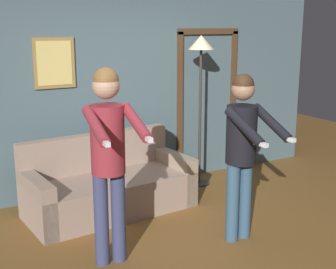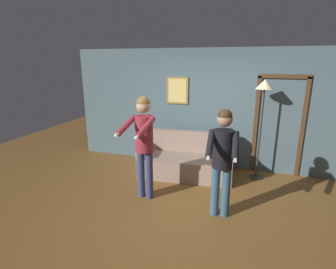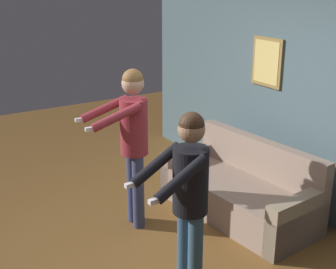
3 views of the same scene
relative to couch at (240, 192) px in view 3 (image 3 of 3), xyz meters
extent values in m
plane|color=brown|center=(0.34, -1.32, -0.28)|extent=(12.00, 12.00, 0.00)
cube|color=#495F67|center=(0.34, 0.70, 1.02)|extent=(6.40, 0.06, 2.60)
cube|color=olive|center=(-0.38, 0.65, 1.41)|extent=(0.49, 0.02, 0.60)
cube|color=#D8BE67|center=(-0.38, 0.64, 1.41)|extent=(0.41, 0.01, 0.52)
cube|color=gray|center=(0.00, -0.04, -0.07)|extent=(1.97, 1.01, 0.42)
cube|color=gray|center=(-0.03, 0.31, 0.37)|extent=(1.91, 0.30, 0.45)
cube|color=gray|center=(-0.86, -0.12, 0.01)|extent=(0.23, 0.86, 0.58)
cube|color=gray|center=(0.87, 0.03, 0.01)|extent=(0.23, 0.86, 0.58)
cylinder|color=navy|center=(-0.52, -1.14, 0.15)|extent=(0.13, 0.13, 0.86)
cylinder|color=navy|center=(-0.36, -1.16, 0.15)|extent=(0.13, 0.13, 0.86)
cylinder|color=maroon|center=(-0.44, -1.15, 0.88)|extent=(0.30, 0.30, 0.61)
sphere|color=tan|center=(-0.44, -1.15, 1.36)|extent=(0.24, 0.24, 0.24)
sphere|color=brown|center=(-0.44, -1.15, 1.40)|extent=(0.22, 0.22, 0.22)
cylinder|color=maroon|center=(-0.63, -1.39, 1.07)|extent=(0.13, 0.54, 0.25)
cube|color=white|center=(-0.65, -1.64, 0.99)|extent=(0.05, 0.15, 0.04)
cylinder|color=maroon|center=(-0.29, -1.42, 1.07)|extent=(0.13, 0.54, 0.25)
cube|color=white|center=(-0.32, -1.67, 0.99)|extent=(0.05, 0.15, 0.04)
cylinder|color=#31516B|center=(0.80, -1.33, 0.13)|extent=(0.13, 0.13, 0.81)
cylinder|color=#31516B|center=(0.96, -1.32, 0.13)|extent=(0.13, 0.13, 0.81)
cylinder|color=black|center=(0.88, -1.32, 0.81)|extent=(0.30, 0.30, 0.57)
sphere|color=#9E7556|center=(0.88, -1.32, 1.26)|extent=(0.22, 0.22, 0.22)
sphere|color=#382314|center=(0.88, -1.32, 1.30)|extent=(0.21, 0.21, 0.21)
cylinder|color=black|center=(0.72, -1.56, 0.95)|extent=(0.12, 0.49, 0.31)
cube|color=white|center=(0.74, -1.78, 0.84)|extent=(0.05, 0.15, 0.04)
cylinder|color=black|center=(1.06, -1.53, 0.95)|extent=(0.12, 0.49, 0.31)
cube|color=white|center=(1.07, -1.76, 0.84)|extent=(0.05, 0.15, 0.04)
camera|label=1|loc=(-1.88, -4.85, 1.86)|focal=50.00mm
camera|label=2|loc=(1.22, -5.02, 2.05)|focal=28.00mm
camera|label=3|loc=(3.76, -3.34, 2.44)|focal=50.00mm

